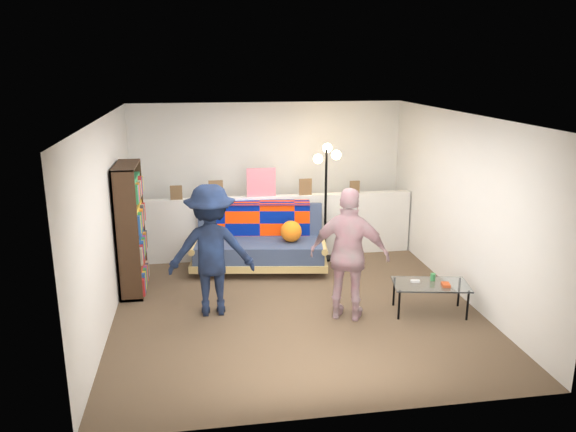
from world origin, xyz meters
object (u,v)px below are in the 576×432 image
object	(u,v)px
futon_sofa	(261,243)
person_right	(349,255)
floor_lamp	(326,179)
person_left	(211,250)
coffee_table	(431,286)
bookshelf	(131,233)

from	to	relation	value
futon_sofa	person_right	world-z (taller)	person_right
floor_lamp	person_left	size ratio (longest dim) A/B	1.12
futon_sofa	coffee_table	distance (m)	2.68
person_right	bookshelf	bearing A→B (deg)	-1.97
coffee_table	futon_sofa	bearing A→B (deg)	135.15
futon_sofa	floor_lamp	distance (m)	1.41
bookshelf	futon_sofa	bearing A→B (deg)	16.94
person_left	person_right	world-z (taller)	person_left
coffee_table	bookshelf	bearing A→B (deg)	160.13
person_left	floor_lamp	bearing A→B (deg)	-135.46
person_left	coffee_table	bearing A→B (deg)	171.90
coffee_table	floor_lamp	bearing A→B (deg)	111.48
floor_lamp	person_right	xyz separation A→B (m)	(-0.20, -2.13, -0.49)
floor_lamp	person_right	distance (m)	2.19
futon_sofa	person_right	distance (m)	2.10
floor_lamp	coffee_table	bearing A→B (deg)	-68.52
bookshelf	person_right	bearing A→B (deg)	-26.33
bookshelf	floor_lamp	world-z (taller)	floor_lamp
futon_sofa	floor_lamp	size ratio (longest dim) A/B	1.15
floor_lamp	person_right	bearing A→B (deg)	-95.39
coffee_table	person_left	bearing A→B (deg)	170.65
futon_sofa	person_left	distance (m)	1.69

